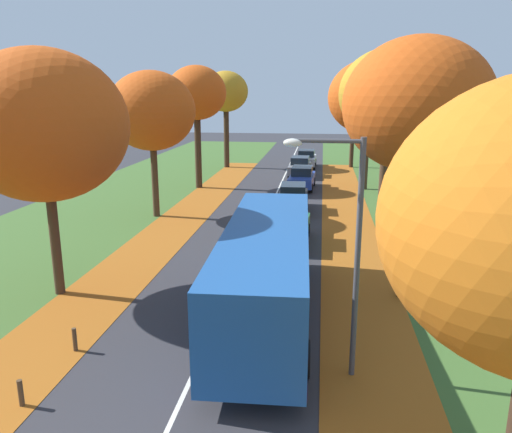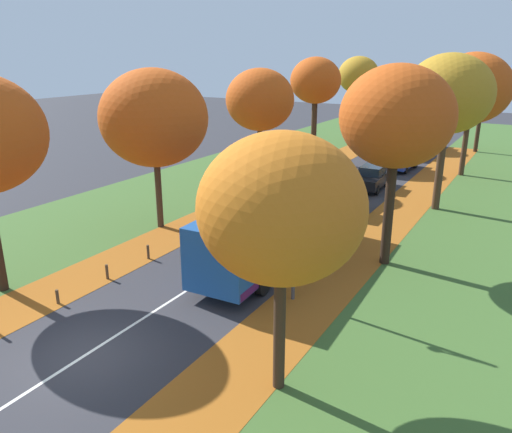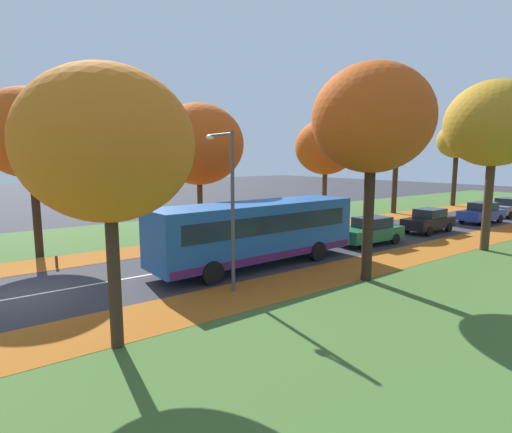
% 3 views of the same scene
% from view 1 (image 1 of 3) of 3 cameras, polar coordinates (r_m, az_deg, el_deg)
% --- Properties ---
extents(grass_verge_left, '(12.00, 90.00, 0.01)m').
position_cam_1_polar(grass_verge_left, '(28.58, -18.18, -0.73)').
color(grass_verge_left, '#3D6028').
rests_on(grass_verge_left, ground).
extents(leaf_litter_left, '(2.80, 60.00, 0.00)m').
position_cam_1_polar(leaf_litter_left, '(21.51, -13.88, -5.24)').
color(leaf_litter_left, '#9E5619').
rests_on(leaf_litter_left, grass_verge_left).
extents(grass_verge_right, '(12.00, 90.00, 0.01)m').
position_cam_1_polar(grass_verge_right, '(26.52, 20.60, -2.06)').
color(grass_verge_right, '#3D6028').
rests_on(grass_verge_right, ground).
extents(leaf_litter_right, '(2.80, 60.00, 0.00)m').
position_cam_1_polar(leaf_litter_right, '(20.15, 11.47, -6.44)').
color(leaf_litter_right, '#9E5619').
rests_on(leaf_litter_right, grass_verge_right).
extents(road_centre_line, '(0.12, 80.00, 0.01)m').
position_cam_1_polar(road_centre_line, '(25.99, 0.45, -1.45)').
color(road_centre_line, silver).
rests_on(road_centre_line, ground).
extents(tree_left_near, '(5.57, 5.57, 8.40)m').
position_cam_1_polar(tree_left_near, '(18.02, -23.14, 9.48)').
color(tree_left_near, '#422D1E').
rests_on(tree_left_near, ground).
extents(tree_left_mid, '(4.82, 4.82, 8.10)m').
position_cam_1_polar(tree_left_mid, '(28.46, -11.86, 11.69)').
color(tree_left_mid, '#422D1E').
rests_on(tree_left_mid, ground).
extents(tree_left_far, '(4.25, 4.25, 8.78)m').
position_cam_1_polar(tree_left_far, '(36.78, -6.82, 13.76)').
color(tree_left_far, '#382619').
rests_on(tree_left_far, ground).
extents(tree_left_distant, '(4.06, 4.06, 8.77)m').
position_cam_1_polar(tree_left_distant, '(46.85, -3.47, 13.97)').
color(tree_left_distant, '#382619').
rests_on(tree_left_distant, ground).
extents(tree_right_near, '(4.76, 4.76, 8.72)m').
position_cam_1_polar(tree_right_near, '(17.06, 17.95, 11.92)').
color(tree_right_near, black).
rests_on(tree_right_near, ground).
extents(tree_right_mid, '(5.02, 5.02, 9.12)m').
position_cam_1_polar(tree_right_mid, '(26.72, 14.93, 13.31)').
color(tree_right_mid, '#422D1E').
rests_on(tree_right_mid, ground).
extents(tree_right_far, '(5.75, 5.75, 9.16)m').
position_cam_1_polar(tree_right_far, '(36.80, 12.79, 13.15)').
color(tree_right_far, '#422D1E').
rests_on(tree_right_far, ground).
extents(tree_right_distant, '(4.61, 4.61, 8.06)m').
position_cam_1_polar(tree_right_distant, '(47.59, 11.12, 12.67)').
color(tree_right_distant, '#382619').
rests_on(tree_right_distant, ground).
extents(bollard_third, '(0.12, 0.12, 0.65)m').
position_cam_1_polar(bollard_third, '(13.18, -25.29, -17.78)').
color(bollard_third, '#4C3823').
rests_on(bollard_third, ground).
extents(bollard_fourth, '(0.12, 0.12, 0.68)m').
position_cam_1_polar(bollard_fourth, '(15.03, -20.01, -13.09)').
color(bollard_fourth, '#4C3823').
rests_on(bollard_fourth, ground).
extents(streetlamp_right, '(1.89, 0.28, 6.00)m').
position_cam_1_polar(streetlamp_right, '(12.01, 10.09, -1.86)').
color(streetlamp_right, '#47474C').
rests_on(streetlamp_right, ground).
extents(bus, '(2.92, 10.48, 2.98)m').
position_cam_1_polar(bus, '(15.50, 1.22, -5.85)').
color(bus, '#1E5199').
rests_on(bus, ground).
extents(car_green_lead, '(1.89, 4.25, 1.62)m').
position_cam_1_polar(car_green_lead, '(23.50, 3.83, -1.14)').
color(car_green_lead, '#1E6038').
rests_on(car_green_lead, ground).
extents(car_black_following, '(1.88, 4.25, 1.62)m').
position_cam_1_polar(car_black_following, '(29.81, 4.26, 2.15)').
color(car_black_following, black).
rests_on(car_black_following, ground).
extents(car_blue_third_in_line, '(1.94, 4.28, 1.62)m').
position_cam_1_polar(car_blue_third_in_line, '(36.79, 5.27, 4.43)').
color(car_blue_third_in_line, '#233D9E').
rests_on(car_blue_third_in_line, ground).
extents(car_grey_fourth_in_line, '(1.89, 4.25, 1.62)m').
position_cam_1_polar(car_grey_fourth_in_line, '(42.32, 5.05, 5.72)').
color(car_grey_fourth_in_line, slate).
rests_on(car_grey_fourth_in_line, ground).
extents(car_silver_trailing, '(1.85, 4.23, 1.62)m').
position_cam_1_polar(car_silver_trailing, '(47.32, 5.78, 6.59)').
color(car_silver_trailing, '#B7BABF').
rests_on(car_silver_trailing, ground).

